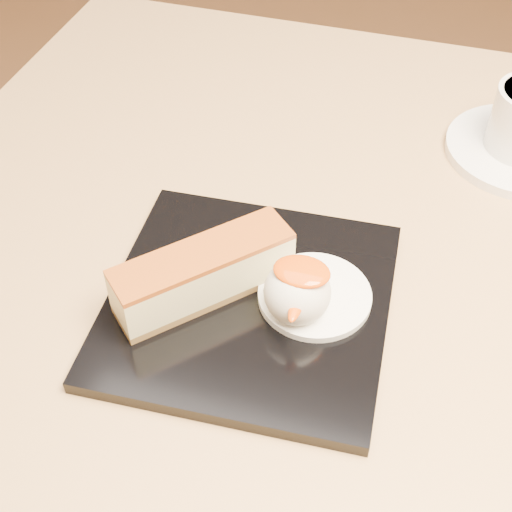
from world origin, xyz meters
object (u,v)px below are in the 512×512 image
(dessert_plate, at_px, (249,303))
(cheesecake, at_px, (204,273))
(ice_cream_scoop, at_px, (297,292))
(table, at_px, (307,364))

(dessert_plate, xyz_separation_m, cheesecake, (-0.04, -0.00, 0.03))
(cheesecake, height_order, ice_cream_scoop, ice_cream_scoop)
(table, xyz_separation_m, dessert_plate, (-0.04, -0.07, 0.16))
(dessert_plate, xyz_separation_m, ice_cream_scoop, (0.04, -0.00, 0.03))
(table, bearing_deg, dessert_plate, -119.06)
(cheesecake, bearing_deg, ice_cream_scoop, -46.81)
(dessert_plate, bearing_deg, cheesecake, -171.87)
(table, xyz_separation_m, ice_cream_scoop, (0.00, -0.08, 0.19))
(table, distance_m, ice_cream_scoop, 0.21)
(table, bearing_deg, ice_cream_scoop, -89.52)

